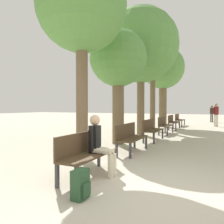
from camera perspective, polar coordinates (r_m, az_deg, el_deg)
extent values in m
plane|color=beige|center=(4.01, 11.43, -19.69)|extent=(80.00, 80.00, 0.00)
cube|color=#4C3823|center=(4.58, -5.86, -11.11)|extent=(0.51, 1.63, 0.04)
cube|color=#4C3823|center=(4.66, -8.35, -7.96)|extent=(0.04, 1.63, 0.43)
cube|color=#38383D|center=(3.91, -9.22, -16.90)|extent=(0.06, 0.06, 0.43)
cube|color=#38383D|center=(5.21, 0.64, -12.23)|extent=(0.06, 0.06, 0.43)
cube|color=#38383D|center=(4.15, -14.15, -15.84)|extent=(0.06, 0.06, 0.43)
cube|color=#38383D|center=(5.39, -3.47, -11.77)|extent=(0.06, 0.06, 0.43)
cube|color=#4C3823|center=(6.90, 5.43, -6.87)|extent=(0.51, 1.63, 0.04)
cube|color=#4C3823|center=(6.95, 3.62, -4.85)|extent=(0.04, 1.63, 0.43)
cube|color=#38383D|center=(6.16, 4.80, -10.10)|extent=(0.06, 0.06, 0.43)
cube|color=#38383D|center=(7.60, 8.91, -7.91)|extent=(0.06, 0.06, 0.43)
cube|color=#38383D|center=(6.31, 1.21, -9.81)|extent=(0.06, 0.06, 0.43)
cube|color=#38383D|center=(7.72, 5.92, -7.74)|extent=(0.06, 0.06, 0.43)
cube|color=#4C3823|center=(9.36, 10.84, -4.70)|extent=(0.51, 1.63, 0.04)
cube|color=#4C3823|center=(9.40, 9.47, -3.23)|extent=(0.04, 1.63, 0.43)
cube|color=#38383D|center=(8.60, 10.90, -6.82)|extent=(0.06, 0.06, 0.43)
cube|color=#38383D|center=(10.09, 13.08, -5.61)|extent=(0.06, 0.06, 0.43)
cube|color=#38383D|center=(8.71, 8.23, -6.70)|extent=(0.06, 0.06, 0.43)
cube|color=#38383D|center=(10.18, 10.78, -5.54)|extent=(0.06, 0.06, 0.43)
cube|color=#4C3823|center=(11.88, 13.97, -3.42)|extent=(0.51, 1.63, 0.04)
cube|color=#4C3823|center=(11.91, 12.88, -2.27)|extent=(0.04, 1.63, 0.43)
cube|color=#38383D|center=(11.11, 14.24, -4.97)|extent=(0.06, 0.06, 0.43)
cube|color=#38383D|center=(12.62, 15.58, -4.22)|extent=(0.06, 0.06, 0.43)
cube|color=#38383D|center=(11.20, 12.14, -4.91)|extent=(0.06, 0.06, 0.43)
cube|color=#38383D|center=(12.70, 13.72, -4.17)|extent=(0.06, 0.06, 0.43)
cube|color=#4C3823|center=(14.43, 15.99, -2.58)|extent=(0.51, 1.63, 0.04)
cube|color=#4C3823|center=(14.46, 15.09, -1.64)|extent=(0.04, 1.63, 0.43)
cube|color=#38383D|center=(13.66, 16.33, -3.80)|extent=(0.06, 0.06, 0.43)
cube|color=#38383D|center=(15.18, 17.23, -3.29)|extent=(0.06, 0.06, 0.43)
cube|color=#38383D|center=(13.73, 14.61, -3.76)|extent=(0.06, 0.06, 0.43)
cube|color=#38383D|center=(15.24, 15.68, -3.26)|extent=(0.06, 0.06, 0.43)
cube|color=#4C3823|center=(16.99, 17.40, -2.00)|extent=(0.51, 1.63, 0.04)
cube|color=#4C3823|center=(17.01, 16.63, -1.20)|extent=(0.04, 1.63, 0.43)
cube|color=#38383D|center=(16.22, 17.75, -2.99)|extent=(0.06, 0.06, 0.43)
cube|color=#38383D|center=(17.74, 18.40, -2.62)|extent=(0.06, 0.06, 0.43)
cube|color=#38383D|center=(16.28, 16.30, -2.97)|extent=(0.06, 0.06, 0.43)
cube|color=#38383D|center=(17.80, 17.07, -2.60)|extent=(0.06, 0.06, 0.43)
cylinder|color=brown|center=(6.23, -7.85, 4.43)|extent=(0.33, 0.33, 3.54)
sphere|color=#568E42|center=(6.82, -7.93, 25.65)|extent=(2.54, 2.54, 2.54)
cylinder|color=brown|center=(8.47, 1.61, 0.84)|extent=(0.45, 0.45, 2.72)
sphere|color=#568E42|center=(8.67, 1.62, 13.95)|extent=(2.21, 2.21, 2.21)
cylinder|color=brown|center=(11.13, 7.50, 2.97)|extent=(0.37, 0.37, 3.49)
sphere|color=#568E42|center=(11.55, 7.55, 16.88)|extent=(3.75, 3.75, 3.75)
cylinder|color=brown|center=(13.38, 10.57, 3.93)|extent=(0.32, 0.32, 4.07)
sphere|color=#568E42|center=(13.77, 10.62, 15.17)|extent=(2.36, 2.36, 2.36)
cylinder|color=brown|center=(16.12, 13.11, 2.30)|extent=(0.55, 0.55, 3.40)
sphere|color=#568E42|center=(16.36, 13.17, 11.20)|extent=(3.02, 3.02, 3.02)
cylinder|color=beige|center=(4.54, -2.70, -10.20)|extent=(0.40, 0.12, 0.12)
cylinder|color=beige|center=(4.52, -0.36, -14.08)|extent=(0.12, 0.12, 0.47)
cylinder|color=beige|center=(4.67, -1.86, -9.88)|extent=(0.40, 0.12, 0.12)
cylinder|color=beige|center=(4.65, 0.43, -13.65)|extent=(0.12, 0.12, 0.47)
cube|color=black|center=(4.66, -4.50, -7.06)|extent=(0.19, 0.22, 0.57)
cylinder|color=black|center=(4.55, -5.26, -6.90)|extent=(0.08, 0.08, 0.52)
cylinder|color=black|center=(4.76, -3.77, -6.53)|extent=(0.08, 0.08, 0.52)
sphere|color=tan|center=(4.62, -4.51, -2.12)|extent=(0.22, 0.22, 0.22)
cube|color=#284C2D|center=(3.62, -8.30, -18.17)|extent=(0.18, 0.29, 0.46)
cube|color=#284C2D|center=(3.59, -6.71, -19.53)|extent=(0.04, 0.20, 0.20)
cylinder|color=beige|center=(17.46, 25.27, -2.07)|extent=(0.12, 0.12, 0.85)
cylinder|color=beige|center=(17.46, 25.77, -2.07)|extent=(0.12, 0.12, 0.85)
cube|color=maroon|center=(17.43, 25.55, 0.30)|extent=(0.21, 0.25, 0.60)
cylinder|color=maroon|center=(17.43, 25.13, 0.35)|extent=(0.09, 0.09, 0.57)
cylinder|color=maroon|center=(17.43, 25.96, 0.34)|extent=(0.09, 0.09, 0.57)
sphere|color=#A37A5B|center=(17.43, 25.56, 1.68)|extent=(0.23, 0.23, 0.23)
cylinder|color=#4C4C4C|center=(22.11, 24.41, -1.43)|extent=(0.11, 0.11, 0.78)
cylinder|color=#4C4C4C|center=(22.11, 24.77, -1.44)|extent=(0.11, 0.11, 0.78)
cube|color=black|center=(22.09, 24.61, 0.30)|extent=(0.24, 0.26, 0.55)
cylinder|color=black|center=(22.09, 24.30, 0.34)|extent=(0.08, 0.08, 0.53)
cylinder|color=black|center=(22.09, 24.91, 0.33)|extent=(0.08, 0.08, 0.53)
sphere|color=brown|center=(22.09, 24.62, 1.30)|extent=(0.21, 0.21, 0.21)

